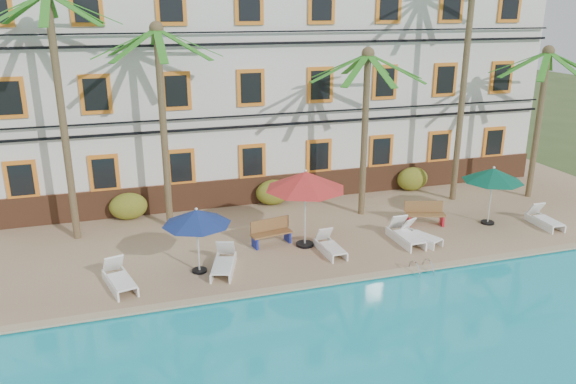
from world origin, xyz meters
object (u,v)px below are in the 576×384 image
object	(u,v)px
lounger_f	(544,219)
bench_right	(425,213)
palm_a	(58,85)
palm_e	(542,100)
umbrella_blue	(197,217)
lounger_a	(119,278)
bench_left	(270,232)
lounger_b	(224,263)
palm_b	(161,99)
lounger_d	(405,235)
umbrella_red	(305,181)
umbrella_green	(493,175)
lounger_e	(419,235)
lounger_c	(330,246)
palm_c	(366,107)
pool_ladder	(421,271)
palm_d	(466,55)

from	to	relation	value
lounger_f	bench_right	world-z (taller)	bench_right
palm_a	palm_e	bearing A→B (deg)	-2.72
umbrella_blue	lounger_a	size ratio (longest dim) A/B	1.15
palm_e	umbrella_blue	size ratio (longest dim) A/B	3.01
bench_left	palm_e	bearing A→B (deg)	7.84
bench_left	lounger_b	bearing A→B (deg)	-141.00
palm_b	bench_left	bearing A→B (deg)	-40.24
lounger_d	lounger_f	distance (m)	5.96
umbrella_red	lounger_f	xyz separation A→B (m)	(9.55, -0.91, -2.17)
umbrella_green	lounger_a	distance (m)	14.16
umbrella_red	lounger_e	world-z (taller)	umbrella_red
palm_a	lounger_d	distance (m)	13.18
umbrella_red	lounger_d	world-z (taller)	umbrella_red
palm_a	lounger_e	xyz separation A→B (m)	(11.90, -4.03, -5.38)
umbrella_red	bench_left	bearing A→B (deg)	156.13
lounger_c	lounger_d	bearing A→B (deg)	1.49
lounger_b	bench_right	xyz separation A→B (m)	(8.33, 1.71, 0.19)
lounger_f	umbrella_red	bearing A→B (deg)	174.55
palm_e	lounger_a	size ratio (longest dim) A/B	3.45
umbrella_green	palm_c	bearing A→B (deg)	150.07
palm_c	pool_ladder	world-z (taller)	palm_c
lounger_a	lounger_d	distance (m)	10.01
palm_b	lounger_a	distance (m)	6.84
palm_a	pool_ladder	size ratio (longest dim) A/B	11.86
umbrella_green	lounger_c	distance (m)	7.21
lounger_c	bench_right	bearing A→B (deg)	17.25
lounger_f	lounger_a	bearing A→B (deg)	-178.67
lounger_e	bench_right	distance (m)	1.84
pool_ladder	bench_right	bearing A→B (deg)	58.45
lounger_e	bench_right	size ratio (longest dim) A/B	1.11
lounger_f	pool_ladder	distance (m)	6.93
palm_c	umbrella_red	world-z (taller)	palm_c
lounger_a	lounger_e	bearing A→B (deg)	2.17
palm_b	lounger_e	world-z (taller)	palm_b
palm_e	lounger_b	world-z (taller)	palm_e
palm_a	palm_e	world-z (taller)	palm_a
palm_a	lounger_e	size ratio (longest dim) A/B	5.07
umbrella_blue	palm_e	bearing A→B (deg)	11.78
umbrella_red	pool_ladder	distance (m)	4.89
palm_d	umbrella_green	distance (m)	5.19
palm_c	lounger_e	world-z (taller)	palm_c
palm_a	lounger_a	world-z (taller)	palm_a
palm_c	umbrella_blue	world-z (taller)	palm_c
lounger_a	bench_right	world-z (taller)	bench_right
umbrella_blue	lounger_a	xyz separation A→B (m)	(-2.48, -0.32, -1.59)
palm_c	lounger_f	size ratio (longest dim) A/B	3.91
palm_c	lounger_b	bearing A→B (deg)	-151.17
palm_d	umbrella_blue	xyz separation A→B (m)	(-11.84, -3.86, -4.36)
palm_d	umbrella_red	distance (m)	9.25
lounger_c	bench_right	distance (m)	4.76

